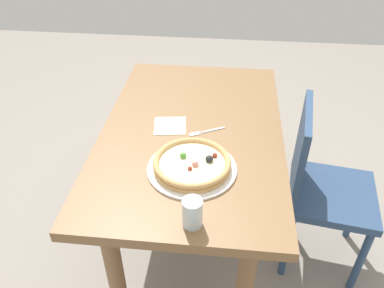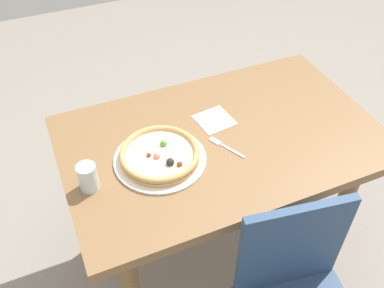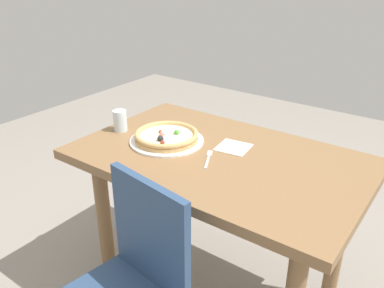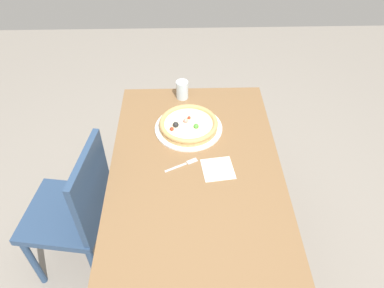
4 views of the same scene
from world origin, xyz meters
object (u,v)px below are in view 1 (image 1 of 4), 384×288
(napkin, at_px, (170,126))
(plate, at_px, (192,168))
(fork, at_px, (204,132))
(chair_near, at_px, (320,185))
(dining_table, at_px, (192,150))
(drinking_glass, at_px, (192,213))
(pizza, at_px, (192,163))

(napkin, bearing_deg, plate, -155.76)
(plate, xyz_separation_m, fork, (0.25, -0.03, -0.00))
(plate, bearing_deg, chair_near, -64.21)
(dining_table, height_order, plate, plate)
(fork, height_order, drinking_glass, drinking_glass)
(drinking_glass, bearing_deg, fork, 0.34)
(pizza, bearing_deg, plate, 114.78)
(dining_table, relative_size, napkin, 8.97)
(dining_table, distance_m, plate, 0.30)
(fork, relative_size, drinking_glass, 1.49)
(dining_table, height_order, pizza, pizza)
(dining_table, relative_size, pizza, 4.23)
(dining_table, distance_m, chair_near, 0.63)
(pizza, bearing_deg, chair_near, -64.21)
(chair_near, height_order, fork, chair_near)
(dining_table, height_order, drinking_glass, drinking_glass)
(fork, bearing_deg, pizza, 57.68)
(dining_table, bearing_deg, pizza, -173.98)
(dining_table, xyz_separation_m, napkin, (0.01, 0.10, 0.12))
(chair_near, relative_size, plate, 2.56)
(dining_table, distance_m, pizza, 0.31)
(drinking_glass, bearing_deg, dining_table, 6.08)
(pizza, xyz_separation_m, napkin, (0.28, 0.13, -0.03))
(dining_table, xyz_separation_m, fork, (-0.02, -0.05, 0.12))
(napkin, bearing_deg, drinking_glass, -164.14)
(fork, height_order, napkin, fork)
(napkin, bearing_deg, fork, -102.16)
(plate, xyz_separation_m, pizza, (0.00, -0.00, 0.03))
(fork, relative_size, napkin, 1.11)
(dining_table, height_order, chair_near, chair_near)
(plate, bearing_deg, napkin, 24.24)
(dining_table, height_order, napkin, napkin)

